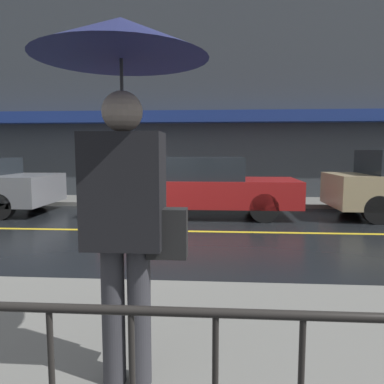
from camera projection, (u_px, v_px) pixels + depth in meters
name	position (u px, v px, depth m)	size (l,w,h in m)	color
ground_plane	(139.00, 231.00, 7.36)	(80.00, 80.00, 0.00)	black
sidewalk_near	(10.00, 354.00, 2.79)	(28.00, 3.01, 0.11)	slate
sidewalk_far	(167.00, 201.00, 11.24)	(28.00, 1.66, 0.11)	slate
lane_marking	(139.00, 230.00, 7.36)	(25.20, 0.12, 0.01)	gold
building_storefront	(170.00, 100.00, 11.84)	(28.00, 0.85, 6.42)	#383D42
pedestrian	(123.00, 110.00, 2.18)	(1.02, 1.02, 2.21)	#333338
car_red	(199.00, 186.00, 9.01)	(4.59, 1.75, 1.41)	maroon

